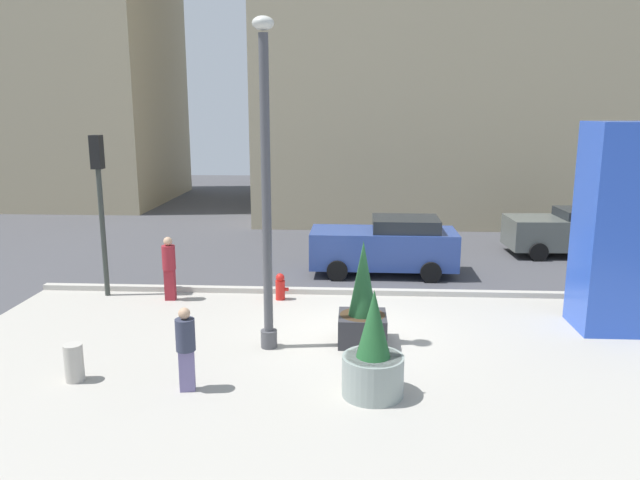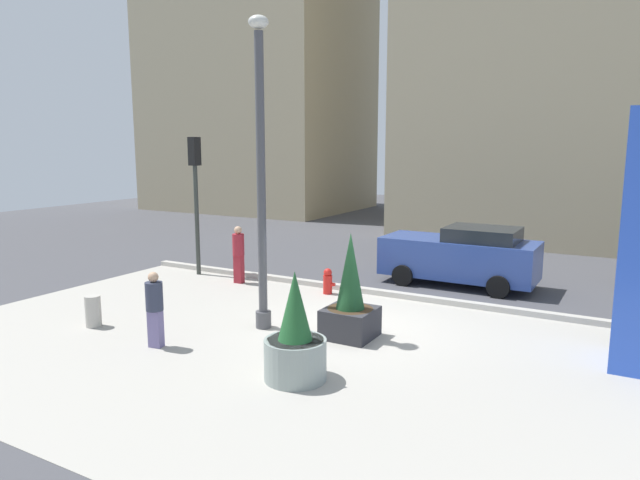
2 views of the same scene
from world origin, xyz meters
name	(u,v)px [view 1 (image 1 of 2)]	position (x,y,z in m)	size (l,w,h in m)	color
ground_plane	(354,286)	(0.00, 4.00, 0.00)	(60.00, 60.00, 0.00)	#47474C
plaza_pavement	(353,370)	(0.00, -2.00, 0.00)	(18.00, 10.00, 0.02)	#ADA89E
curb_strip	(354,292)	(0.00, 3.12, 0.08)	(18.00, 0.24, 0.16)	#B7B2A8
lamp_post	(266,195)	(-1.86, -0.90, 3.39)	(0.44, 0.44, 6.95)	#4C4C51
art_pillar_blue	(615,229)	(6.03, 0.75, 2.44)	(1.50, 1.50, 4.88)	blue
potted_plant_by_pillar	(373,358)	(0.36, -3.06, 0.72)	(1.13, 1.13, 2.02)	gray
potted_plant_curbside	(363,305)	(0.19, -0.51, 0.88)	(1.06, 1.06, 2.35)	#2D2D33
fire_hydrant	(280,287)	(-2.02, 2.52, 0.37)	(0.36, 0.26, 0.75)	red
concrete_bollard	(74,363)	(-5.37, -2.79, 0.38)	(0.36, 0.36, 0.75)	#B2ADA3
traffic_light_far_side	(100,189)	(-6.94, 2.64, 3.02)	(0.28, 0.42, 4.47)	#333833
car_curb_west	(386,246)	(1.00, 5.42, 0.92)	(4.59, 2.11, 1.82)	#2D4793
car_far_lane	(569,231)	(7.69, 8.35, 0.86)	(4.30, 2.23, 1.67)	#565B56
pedestrian_on_sidewalk	(186,345)	(-3.09, -3.06, 0.90)	(0.42, 0.42, 1.62)	slate
pedestrian_crossing	(169,265)	(-5.03, 2.32, 0.99)	(0.37, 0.37, 1.78)	maroon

